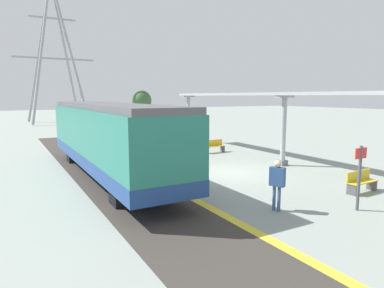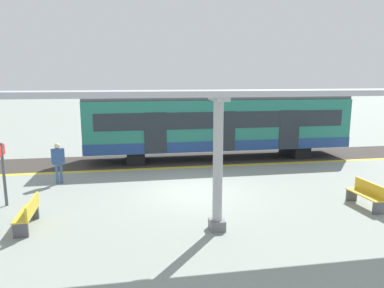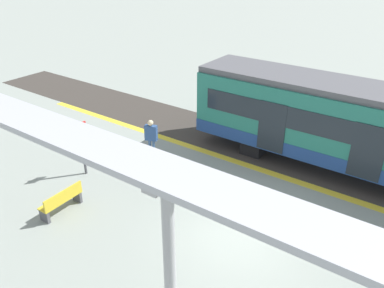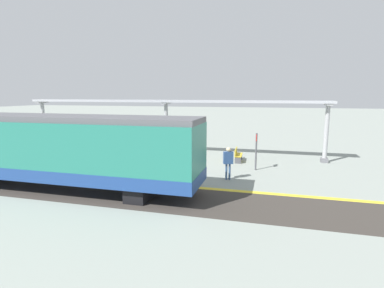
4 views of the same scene
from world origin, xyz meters
TOP-DOWN VIEW (x-y plane):
  - ground_plane at (0.00, 0.00)m, footprint 176.00×176.00m
  - tactile_edge_strip at (-3.81, 0.00)m, footprint 0.35×27.52m
  - trackbed at (-5.59, 0.00)m, footprint 3.20×39.52m
  - train_near_carriage at (-5.58, 2.35)m, footprint 2.65×14.04m
  - canopy_pillar_second at (3.54, 0.06)m, footprint 1.10×0.44m
  - canopy_pillar_third at (3.54, 10.87)m, footprint 1.10×0.44m
  - canopy_beam at (3.54, -0.02)m, footprint 1.20×22.58m
  - bench_near_end at (2.45, -5.35)m, footprint 1.51×0.49m
  - bench_mid_platform at (2.60, 5.54)m, footprint 1.52×0.52m
  - trash_bin at (2.18, 9.70)m, footprint 0.48×0.48m
  - platform_info_sign at (0.37, -6.64)m, footprint 0.56×0.10m
  - passenger_waiting_near_edge at (-2.04, -5.34)m, footprint 0.39×0.54m
  - electricity_pylon at (-2.92, 38.06)m, footprint 10.74×7.59m
  - tree_left_background at (6.93, 30.30)m, footprint 2.69×2.69m

SIDE VIEW (x-z plane):
  - ground_plane at x=0.00m, z-range 0.00..0.00m
  - trackbed at x=-5.59m, z-range 0.00..0.01m
  - tactile_edge_strip at x=-3.81m, z-range 0.00..0.01m
  - bench_near_end at x=2.45m, z-range 0.01..0.87m
  - bench_mid_platform at x=2.60m, z-range 0.01..0.87m
  - trash_bin at x=2.18m, z-range 0.00..0.91m
  - passenger_waiting_near_edge at x=-2.04m, z-range 0.22..1.94m
  - platform_info_sign at x=0.37m, z-range 0.23..2.43m
  - train_near_carriage at x=-5.58m, z-range 0.09..3.57m
  - canopy_pillar_second at x=3.54m, z-range 0.03..3.88m
  - canopy_pillar_third at x=3.54m, z-range 0.03..3.88m
  - tree_left_background at x=6.93m, z-range 0.92..5.50m
  - canopy_beam at x=3.54m, z-range 3.86..4.02m
  - electricity_pylon at x=-2.92m, z-range 0.15..20.11m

